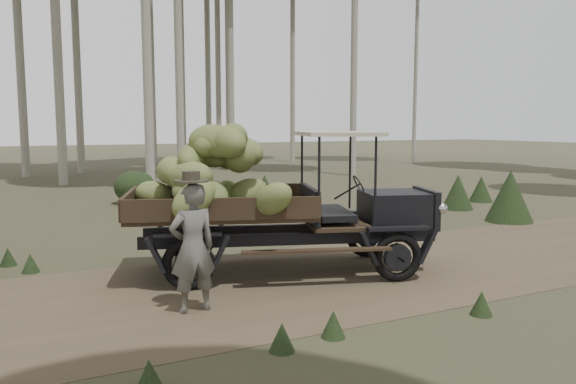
{
  "coord_description": "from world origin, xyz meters",
  "views": [
    {
      "loc": [
        -5.58,
        -7.12,
        2.28
      ],
      "look_at": [
        -1.77,
        0.51,
        1.26
      ],
      "focal_mm": 35.0,
      "sensor_mm": 36.0,
      "label": 1
    }
  ],
  "objects": [
    {
      "name": "ground",
      "position": [
        0.0,
        0.0,
        0.0
      ],
      "size": [
        120.0,
        120.0,
        0.0
      ],
      "primitive_type": "plane",
      "color": "#473D2B",
      "rests_on": "ground"
    },
    {
      "name": "dirt_track",
      "position": [
        0.0,
        0.0,
        0.0
      ],
      "size": [
        70.0,
        4.0,
        0.01
      ],
      "primitive_type": "cube",
      "color": "brown",
      "rests_on": "ground"
    },
    {
      "name": "banana_truck",
      "position": [
        -2.36,
        0.72,
        1.39
      ],
      "size": [
        4.95,
        2.98,
        2.4
      ],
      "rotation": [
        0.0,
        0.0,
        -0.32
      ],
      "color": "black",
      "rests_on": "ground"
    },
    {
      "name": "farmer",
      "position": [
        -3.63,
        -0.64,
        0.82
      ],
      "size": [
        0.61,
        0.46,
        1.73
      ],
      "rotation": [
        0.0,
        0.0,
        3.23
      ],
      "color": "#5B5A54",
      "rests_on": "ground"
    },
    {
      "name": "undergrowth",
      "position": [
        -4.69,
        -0.39,
        0.52
      ],
      "size": [
        21.27,
        23.57,
        1.38
      ],
      "color": "#233319",
      "rests_on": "ground"
    }
  ]
}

